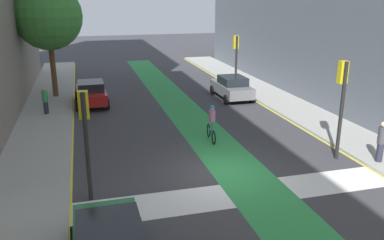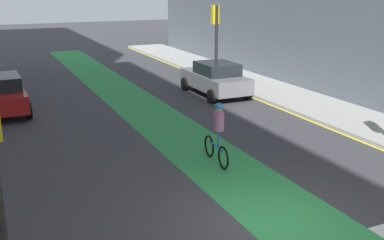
% 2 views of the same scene
% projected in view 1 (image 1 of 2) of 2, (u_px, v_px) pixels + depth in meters
% --- Properties ---
extents(ground_plane, '(120.00, 120.00, 0.00)m').
position_uv_depth(ground_plane, '(223.00, 172.00, 16.51)').
color(ground_plane, '#38383D').
extents(bike_lane_paint, '(2.40, 60.00, 0.01)m').
position_uv_depth(bike_lane_paint, '(238.00, 170.00, 16.68)').
color(bike_lane_paint, '#2D8C47').
rests_on(bike_lane_paint, ground_plane).
extents(crosswalk_band, '(12.00, 1.80, 0.01)m').
position_uv_depth(crosswalk_band, '(241.00, 194.00, 14.67)').
color(crosswalk_band, silver).
rests_on(crosswalk_band, ground_plane).
extents(sidewalk_left, '(3.00, 60.00, 0.15)m').
position_uv_depth(sidewalk_left, '(27.00, 193.00, 14.60)').
color(sidewalk_left, '#9E9E99').
rests_on(sidewalk_left, ground_plane).
extents(curb_stripe_left, '(0.16, 60.00, 0.01)m').
position_uv_depth(curb_stripe_left, '(70.00, 189.00, 15.00)').
color(curb_stripe_left, yellow).
rests_on(curb_stripe_left, ground_plane).
extents(sidewalk_right, '(3.00, 60.00, 0.15)m').
position_uv_depth(sidewalk_right, '(378.00, 152.00, 18.37)').
color(sidewalk_right, '#9E9E99').
rests_on(sidewalk_right, ground_plane).
extents(curb_stripe_right, '(0.16, 60.00, 0.01)m').
position_uv_depth(curb_stripe_right, '(350.00, 157.00, 18.02)').
color(curb_stripe_right, yellow).
rests_on(curb_stripe_right, ground_plane).
extents(traffic_signal_near_right, '(0.35, 0.52, 4.29)m').
position_uv_depth(traffic_signal_near_right, '(342.00, 92.00, 17.06)').
color(traffic_signal_near_right, black).
rests_on(traffic_signal_near_right, ground_plane).
extents(traffic_signal_near_left, '(0.35, 0.52, 3.88)m').
position_uv_depth(traffic_signal_near_left, '(85.00, 125.00, 13.61)').
color(traffic_signal_near_left, black).
rests_on(traffic_signal_near_left, ground_plane).
extents(traffic_signal_far_right, '(0.35, 0.52, 4.11)m').
position_uv_depth(traffic_signal_far_right, '(236.00, 53.00, 29.42)').
color(traffic_signal_far_right, black).
rests_on(traffic_signal_far_right, ground_plane).
extents(car_grey_right_far, '(2.03, 4.20, 1.57)m').
position_uv_depth(car_grey_right_far, '(232.00, 87.00, 27.98)').
color(car_grey_right_far, slate).
rests_on(car_grey_right_far, ground_plane).
extents(car_red_left_far, '(2.09, 4.24, 1.57)m').
position_uv_depth(car_red_left_far, '(91.00, 93.00, 26.35)').
color(car_red_left_far, '#A51919').
rests_on(car_red_left_far, ground_plane).
extents(cyclist_in_lane, '(0.32, 1.73, 1.86)m').
position_uv_depth(cyclist_in_lane, '(212.00, 122.00, 19.68)').
color(cyclist_in_lane, black).
rests_on(cyclist_in_lane, ground_plane).
extents(pedestrian_sidewalk_right_a, '(0.34, 0.34, 1.76)m').
position_uv_depth(pedestrian_sidewalk_right_a, '(381.00, 141.00, 16.90)').
color(pedestrian_sidewalk_right_a, '#262638').
rests_on(pedestrian_sidewalk_right_a, sidewalk_right).
extents(pedestrian_sidewalk_left_a, '(0.34, 0.34, 1.59)m').
position_uv_depth(pedestrian_sidewalk_left_a, '(45.00, 100.00, 23.82)').
color(pedestrian_sidewalk_left_a, '#262638').
rests_on(pedestrian_sidewalk_left_a, sidewalk_left).
extents(street_tree_near, '(4.48, 4.48, 7.67)m').
position_uv_depth(street_tree_near, '(48.00, 16.00, 26.66)').
color(street_tree_near, brown).
rests_on(street_tree_near, sidewalk_left).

